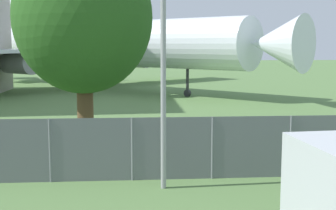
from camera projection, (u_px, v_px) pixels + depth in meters
name	position (u px, v px, depth m)	size (l,w,h in m)	color
perimeter_fence	(132.00, 149.00, 14.68)	(56.07, 0.07, 2.01)	slate
airplane	(94.00, 44.00, 44.83)	(33.29, 31.92, 12.52)	white
tree_near_hangar	(83.00, 18.00, 17.43)	(5.18, 5.18, 8.12)	brown
light_mast	(163.00, 47.00, 13.46)	(0.44, 0.44, 6.76)	#99999E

